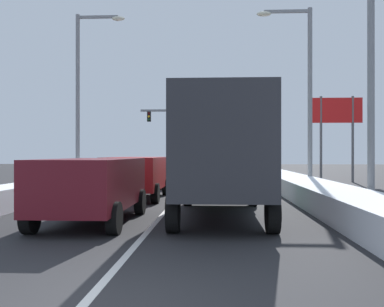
# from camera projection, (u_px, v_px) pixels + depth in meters

# --- Properties ---
(ground_plane) EXTENTS (120.00, 120.00, 0.00)m
(ground_plane) POSITION_uv_depth(u_px,v_px,m) (180.00, 194.00, 19.82)
(ground_plane) COLOR #28282B
(lane_stripe_between_right_lane_and_center_lane) EXTENTS (0.14, 40.98, 0.01)m
(lane_stripe_between_right_lane_and_center_lane) POSITION_uv_depth(u_px,v_px,m) (186.00, 188.00, 23.54)
(lane_stripe_between_right_lane_and_center_lane) COLOR silver
(lane_stripe_between_right_lane_and_center_lane) RESTS_ON ground
(snow_bank_right_shoulder) EXTENTS (1.82, 40.98, 0.73)m
(snow_bank_right_shoulder) POSITION_uv_depth(u_px,v_px,m) (287.00, 181.00, 23.26)
(snow_bank_right_shoulder) COLOR white
(snow_bank_right_shoulder) RESTS_ON ground
(snow_bank_left_shoulder) EXTENTS (1.31, 40.98, 0.73)m
(snow_bank_left_shoulder) POSITION_uv_depth(u_px,v_px,m) (87.00, 181.00, 23.82)
(snow_bank_left_shoulder) COLOR white
(snow_bank_left_shoulder) RESTS_ON ground
(box_truck_right_lane_nearest) EXTENTS (2.53, 7.20, 3.36)m
(box_truck_right_lane_nearest) POSITION_uv_depth(u_px,v_px,m) (221.00, 150.00, 12.49)
(box_truck_right_lane_nearest) COLOR #1E5633
(box_truck_right_lane_nearest) RESTS_ON ground
(suv_tan_right_lane_second) EXTENTS (2.16, 4.90, 1.67)m
(suv_tan_right_lane_second) POSITION_uv_depth(u_px,v_px,m) (219.00, 170.00, 21.43)
(suv_tan_right_lane_second) COLOR #937F60
(suv_tan_right_lane_second) RESTS_ON ground
(suv_charcoal_right_lane_third) EXTENTS (2.16, 4.90, 1.67)m
(suv_charcoal_right_lane_third) POSITION_uv_depth(u_px,v_px,m) (215.00, 166.00, 28.80)
(suv_charcoal_right_lane_third) COLOR #38383D
(suv_charcoal_right_lane_third) RESTS_ON ground
(suv_maroon_center_lane_nearest) EXTENTS (2.16, 4.90, 1.67)m
(suv_maroon_center_lane_nearest) POSITION_uv_depth(u_px,v_px,m) (93.00, 184.00, 11.60)
(suv_maroon_center_lane_nearest) COLOR maroon
(suv_maroon_center_lane_nearest) RESTS_ON ground
(suv_red_center_lane_second) EXTENTS (2.16, 4.90, 1.67)m
(suv_red_center_lane_second) POSITION_uv_depth(u_px,v_px,m) (137.00, 173.00, 17.84)
(suv_red_center_lane_second) COLOR maroon
(suv_red_center_lane_second) RESTS_ON ground
(sedan_silver_center_lane_third) EXTENTS (2.00, 4.50, 1.51)m
(sedan_silver_center_lane_third) POSITION_uv_depth(u_px,v_px,m) (158.00, 173.00, 24.46)
(sedan_silver_center_lane_third) COLOR #B7BABF
(sedan_silver_center_lane_third) RESTS_ON ground
(traffic_light_gantry) EXTENTS (10.60, 0.47, 6.20)m
(traffic_light_gantry) POSITION_uv_depth(u_px,v_px,m) (211.00, 123.00, 42.07)
(traffic_light_gantry) COLOR slate
(traffic_light_gantry) RESTS_ON ground
(street_lamp_right_near) EXTENTS (2.66, 0.36, 9.12)m
(street_lamp_right_near) POSITION_uv_depth(u_px,v_px,m) (360.00, 40.00, 13.93)
(street_lamp_right_near) COLOR gray
(street_lamp_right_near) RESTS_ON ground
(street_lamp_right_mid) EXTENTS (2.66, 0.36, 8.83)m
(street_lamp_right_mid) POSITION_uv_depth(u_px,v_px,m) (303.00, 83.00, 21.38)
(street_lamp_right_mid) COLOR gray
(street_lamp_right_mid) RESTS_ON ground
(street_lamp_left_mid) EXTENTS (2.66, 0.36, 9.30)m
(street_lamp_left_mid) POSITION_uv_depth(u_px,v_px,m) (84.00, 86.00, 23.87)
(street_lamp_left_mid) COLOR gray
(street_lamp_left_mid) RESTS_ON ground
(roadside_sign_right) EXTENTS (3.20, 0.16, 5.50)m
(roadside_sign_right) POSITION_uv_depth(u_px,v_px,m) (337.00, 119.00, 28.42)
(roadside_sign_right) COLOR #59595B
(roadside_sign_right) RESTS_ON ground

